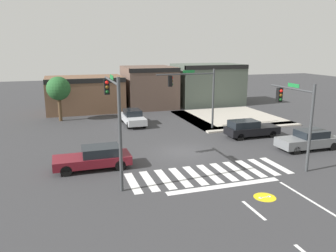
# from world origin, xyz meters

# --- Properties ---
(ground_plane) EXTENTS (120.00, 120.00, 0.00)m
(ground_plane) POSITION_xyz_m (0.00, 0.00, 0.00)
(ground_plane) COLOR #353538
(crosswalk_near) EXTENTS (10.05, 3.16, 0.01)m
(crosswalk_near) POSITION_xyz_m (-0.00, -4.50, 0.00)
(crosswalk_near) COLOR silver
(crosswalk_near) RESTS_ON ground_plane
(lane_markings) EXTENTS (6.80, 24.25, 0.01)m
(lane_markings) POSITION_xyz_m (1.06, -12.74, 0.00)
(lane_markings) COLOR white
(lane_markings) RESTS_ON ground_plane
(bike_detector_marking) EXTENTS (1.15, 1.15, 0.01)m
(bike_detector_marking) POSITION_xyz_m (1.31, -8.44, 0.00)
(bike_detector_marking) COLOR yellow
(bike_detector_marking) RESTS_ON ground_plane
(curb_corner_northeast) EXTENTS (10.00, 10.60, 0.15)m
(curb_corner_northeast) POSITION_xyz_m (8.49, 9.42, 0.07)
(curb_corner_northeast) COLOR #B2AA9E
(curb_corner_northeast) RESTS_ON ground_plane
(storefront_row) EXTENTS (24.72, 6.72, 5.32)m
(storefront_row) POSITION_xyz_m (3.29, 19.06, 2.47)
(storefront_row) COLOR brown
(storefront_row) RESTS_ON ground_plane
(traffic_signal_northeast) EXTENTS (5.51, 0.32, 5.61)m
(traffic_signal_northeast) POSITION_xyz_m (3.07, 5.75, 3.93)
(traffic_signal_northeast) COLOR #383A3D
(traffic_signal_northeast) RESTS_ON ground_plane
(traffic_signal_southwest) EXTENTS (0.32, 4.96, 6.11)m
(traffic_signal_southwest) POSITION_xyz_m (-5.56, -3.50, 4.22)
(traffic_signal_southwest) COLOR #383A3D
(traffic_signal_southwest) RESTS_ON ground_plane
(traffic_signal_southeast) EXTENTS (0.32, 4.30, 5.44)m
(traffic_signal_southeast) POSITION_xyz_m (5.91, -4.51, 3.70)
(traffic_signal_southeast) COLOR #383A3D
(traffic_signal_southeast) RESTS_ON ground_plane
(car_silver) EXTENTS (1.78, 4.58, 1.49)m
(car_silver) POSITION_xyz_m (-1.67, 9.95, 0.75)
(car_silver) COLOR #B7BABF
(car_silver) RESTS_ON ground_plane
(car_maroon) EXTENTS (4.79, 1.91, 1.43)m
(car_maroon) POSITION_xyz_m (-6.57, -1.45, 0.73)
(car_maroon) COLOR maroon
(car_maroon) RESTS_ON ground_plane
(car_black) EXTENTS (4.54, 1.78, 1.48)m
(car_black) POSITION_xyz_m (6.86, 2.28, 0.75)
(car_black) COLOR black
(car_black) RESTS_ON ground_plane
(car_gray) EXTENTS (4.77, 1.80, 1.49)m
(car_gray) POSITION_xyz_m (9.21, -2.21, 0.74)
(car_gray) COLOR slate
(car_gray) RESTS_ON ground_plane
(roadside_tree) EXTENTS (2.43, 2.43, 4.61)m
(roadside_tree) POSITION_xyz_m (-8.50, 14.00, 3.35)
(roadside_tree) COLOR #4C3823
(roadside_tree) RESTS_ON ground_plane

